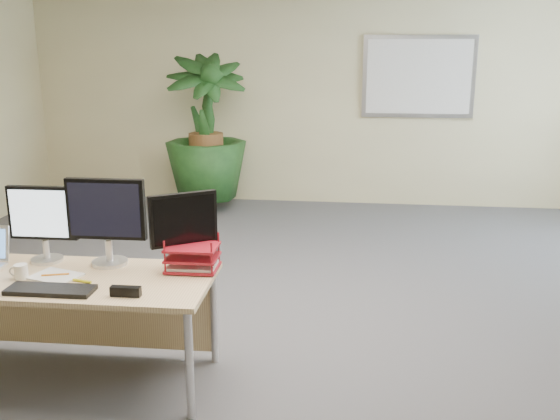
# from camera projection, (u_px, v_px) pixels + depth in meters

# --- Properties ---
(floor) EXTENTS (8.00, 8.00, 0.00)m
(floor) POSITION_uv_depth(u_px,v_px,m) (272.00, 351.00, 4.02)
(floor) COLOR #4A4A50
(floor) RESTS_ON ground
(back_wall) EXTENTS (7.00, 0.04, 2.70)m
(back_wall) POSITION_uv_depth(u_px,v_px,m) (316.00, 93.00, 7.51)
(back_wall) COLOR #C8BC8D
(back_wall) RESTS_ON floor
(whiteboard) EXTENTS (1.30, 0.04, 0.95)m
(whiteboard) POSITION_uv_depth(u_px,v_px,m) (419.00, 77.00, 7.28)
(whiteboard) COLOR #9F9FA4
(whiteboard) RESTS_ON back_wall
(desk) EXTENTS (1.69, 0.73, 0.65)m
(desk) POSITION_uv_depth(u_px,v_px,m) (73.00, 293.00, 3.64)
(desk) COLOR tan
(desk) RESTS_ON floor
(floor_plant) EXTENTS (1.09, 1.09, 1.50)m
(floor_plant) POSITION_uv_depth(u_px,v_px,m) (206.00, 148.00, 7.27)
(floor_plant) COLOR #153A15
(floor_plant) RESTS_ON floor
(monitor_left) EXTENTS (0.42, 0.19, 0.46)m
(monitor_left) POSITION_uv_depth(u_px,v_px,m) (43.00, 219.00, 3.71)
(monitor_left) COLOR silver
(monitor_left) RESTS_ON desk
(monitor_right) EXTENTS (0.47, 0.21, 0.52)m
(monitor_right) POSITION_uv_depth(u_px,v_px,m) (106.00, 216.00, 3.65)
(monitor_right) COLOR silver
(monitor_right) RESTS_ON desk
(monitor_dark) EXTENTS (0.36, 0.25, 0.45)m
(monitor_dark) POSITION_uv_depth(u_px,v_px,m) (184.00, 225.00, 3.62)
(monitor_dark) COLOR silver
(monitor_dark) RESTS_ON desk
(keyboard) EXTENTS (0.46, 0.16, 0.03)m
(keyboard) POSITION_uv_depth(u_px,v_px,m) (50.00, 290.00, 3.30)
(keyboard) COLOR black
(keyboard) RESTS_ON desk
(coffee_mug) EXTENTS (0.11, 0.07, 0.08)m
(coffee_mug) POSITION_uv_depth(u_px,v_px,m) (21.00, 272.00, 3.48)
(coffee_mug) COLOR white
(coffee_mug) RESTS_ON desk
(spiral_notebook) EXTENTS (0.31, 0.26, 0.01)m
(spiral_notebook) POSITION_uv_depth(u_px,v_px,m) (55.00, 276.00, 3.51)
(spiral_notebook) COLOR silver
(spiral_notebook) RESTS_ON desk
(orange_pen) EXTENTS (0.15, 0.05, 0.01)m
(orange_pen) POSITION_uv_depth(u_px,v_px,m) (55.00, 275.00, 3.51)
(orange_pen) COLOR orange
(orange_pen) RESTS_ON spiral_notebook
(yellow_highlighter) EXTENTS (0.12, 0.04, 0.02)m
(yellow_highlighter) POSITION_uv_depth(u_px,v_px,m) (82.00, 281.00, 3.44)
(yellow_highlighter) COLOR yellow
(yellow_highlighter) RESTS_ON desk
(letter_tray) EXTENTS (0.30, 0.23, 0.14)m
(letter_tray) POSITION_uv_depth(u_px,v_px,m) (193.00, 259.00, 3.61)
(letter_tray) COLOR maroon
(letter_tray) RESTS_ON desk
(stapler) EXTENTS (0.16, 0.04, 0.05)m
(stapler) POSITION_uv_depth(u_px,v_px,m) (126.00, 291.00, 3.24)
(stapler) COLOR black
(stapler) RESTS_ON desk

